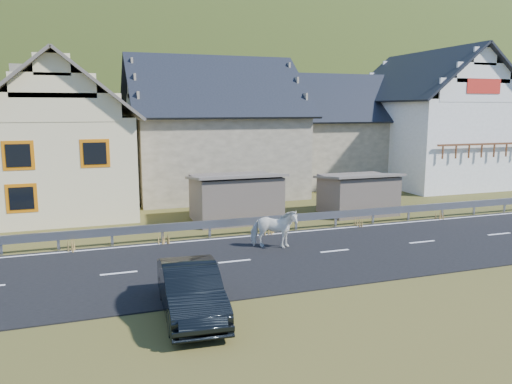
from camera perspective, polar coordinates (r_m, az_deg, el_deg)
name	(u,v)px	position (r m, az deg, el deg)	size (l,w,h in m)	color
ground	(335,252)	(19.46, 8.97, -6.79)	(160.00, 160.00, 0.00)	#3B3E18
road	(335,251)	(19.46, 8.97, -6.73)	(60.00, 7.00, 0.04)	black
lane_markings	(335,251)	(19.45, 8.97, -6.66)	(60.00, 6.60, 0.01)	silver
guardrail	(296,218)	(22.53, 4.61, -2.98)	(28.10, 0.09, 0.75)	#93969B
shed_left	(236,198)	(24.35, -2.36, -0.73)	(4.30, 3.30, 2.40)	#6E5F52
shed_right	(358,195)	(26.50, 11.55, -0.29)	(3.80, 2.90, 2.20)	#6E5F52
house_cream	(60,129)	(28.49, -21.48, 6.71)	(7.80, 9.80, 8.30)	beige
house_stone_a	(212,121)	(32.43, -5.06, 8.08)	(10.80, 9.80, 8.90)	tan
house_stone_b	(336,125)	(37.94, 9.13, 7.60)	(9.80, 8.80, 8.10)	tan
house_white	(430,114)	(38.69, 19.25, 8.45)	(8.80, 10.80, 9.70)	white
mountain	(124,175)	(198.57, -14.90, 1.84)	(440.00, 280.00, 260.00)	#22340E
horse	(274,229)	(19.44, 2.04, -4.23)	(1.82, 0.83, 1.53)	white
car	(191,290)	(13.55, -7.47, -11.04)	(1.45, 4.17, 1.37)	black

